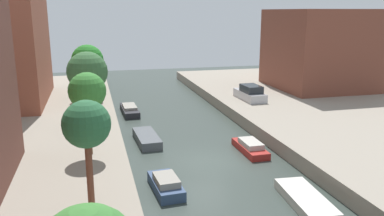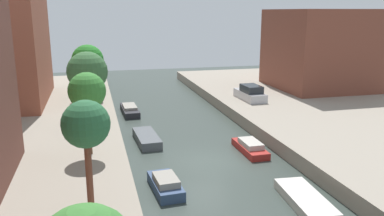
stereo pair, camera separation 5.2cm
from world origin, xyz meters
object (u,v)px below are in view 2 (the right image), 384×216
at_px(street_tree_2, 87,91).
at_px(street_tree_5, 88,56).
at_px(street_tree_3, 87,72).
at_px(moored_boat_right_3, 250,147).
at_px(street_tree_1, 86,126).
at_px(moored_boat_left_3, 147,138).
at_px(parked_car, 250,93).
at_px(street_tree_4, 88,61).
at_px(moored_boat_left_4, 130,110).
at_px(moored_boat_left_2, 165,184).
at_px(low_block_right, 321,49).
at_px(moored_boat_right_2, 305,200).

relative_size(street_tree_2, street_tree_5, 1.11).
bearing_deg(street_tree_3, moored_boat_right_3, -33.08).
relative_size(street_tree_1, moored_boat_left_3, 1.18).
height_order(parked_car, moored_boat_left_3, parked_car).
distance_m(street_tree_4, street_tree_5, 7.99).
bearing_deg(moored_boat_left_4, moored_boat_left_2, -89.23).
bearing_deg(street_tree_1, street_tree_5, 90.00).
bearing_deg(moored_boat_right_3, street_tree_2, -177.53).
relative_size(low_block_right, street_tree_1, 2.06).
bearing_deg(moored_boat_left_3, moored_boat_right_3, -30.00).
xyz_separation_m(street_tree_4, moored_boat_right_3, (10.48, -15.47, -4.40)).
height_order(low_block_right, moored_boat_right_3, low_block_right).
xyz_separation_m(moored_boat_left_2, moored_boat_right_2, (6.44, -3.19, -0.13)).
bearing_deg(moored_boat_left_2, street_tree_5, 97.73).
height_order(street_tree_2, street_tree_5, street_tree_2).
bearing_deg(street_tree_4, street_tree_1, -90.00).
xyz_separation_m(street_tree_1, moored_boat_left_2, (3.79, 3.81, -4.60)).
bearing_deg(low_block_right, parked_car, -157.33).
relative_size(parked_car, moored_boat_left_4, 0.95).
distance_m(street_tree_1, moored_boat_left_2, 7.07).
height_order(moored_boat_left_3, moored_boat_right_3, moored_boat_right_3).
bearing_deg(street_tree_2, street_tree_1, -90.00).
xyz_separation_m(low_block_right, parked_car, (-10.00, -4.18, -3.67)).
distance_m(street_tree_3, moored_boat_left_3, 6.77).
relative_size(low_block_right, street_tree_3, 1.90).
relative_size(street_tree_4, street_tree_5, 1.19).
bearing_deg(street_tree_3, street_tree_1, -90.00).
bearing_deg(parked_car, moored_boat_left_2, -125.71).
bearing_deg(street_tree_2, parked_car, 37.69).
distance_m(moored_boat_left_3, moored_boat_left_4, 8.84).
bearing_deg(street_tree_4, moored_boat_left_2, -79.25).
distance_m(street_tree_2, street_tree_4, 15.92).
bearing_deg(low_block_right, street_tree_4, 179.79).
height_order(street_tree_3, moored_boat_left_2, street_tree_3).
xyz_separation_m(moored_boat_left_2, moored_boat_right_3, (6.69, 4.50, -0.04)).
bearing_deg(moored_boat_left_2, street_tree_2, 133.12).
bearing_deg(parked_car, moored_boat_left_4, 173.03).
height_order(street_tree_1, parked_car, street_tree_1).
relative_size(moored_boat_left_2, moored_boat_right_3, 0.89).
distance_m(moored_boat_left_2, moored_boat_right_3, 8.06).
distance_m(moored_boat_left_4, moored_boat_right_3, 14.38).
bearing_deg(street_tree_5, street_tree_2, -90.00).
xyz_separation_m(street_tree_2, moored_boat_right_2, (10.23, -7.24, -4.57)).
relative_size(street_tree_5, parked_car, 1.02).
bearing_deg(street_tree_2, moored_boat_left_3, 47.04).
bearing_deg(street_tree_2, moored_boat_left_4, 74.74).
bearing_deg(moored_boat_right_3, street_tree_5, 114.08).
relative_size(street_tree_1, moored_boat_right_3, 1.33).
bearing_deg(low_block_right, street_tree_3, -161.18).
distance_m(street_tree_4, moored_boat_left_3, 13.11).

